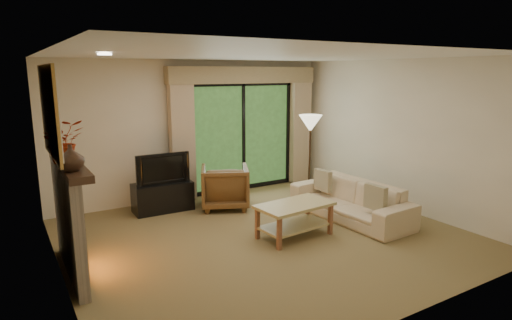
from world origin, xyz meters
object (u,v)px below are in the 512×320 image
media_console (163,197)px  coffee_table (294,220)px  armchair (225,187)px  sofa (350,200)px

media_console → coffee_table: size_ratio=0.90×
armchair → coffee_table: armchair is taller
sofa → coffee_table: 1.27m
armchair → sofa: armchair is taller
armchair → sofa: bearing=158.3°
media_console → armchair: armchair is taller
armchair → coffee_table: 1.79m
sofa → media_console: bearing=-131.2°
media_console → coffee_table: same height
armchair → sofa: size_ratio=0.39×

